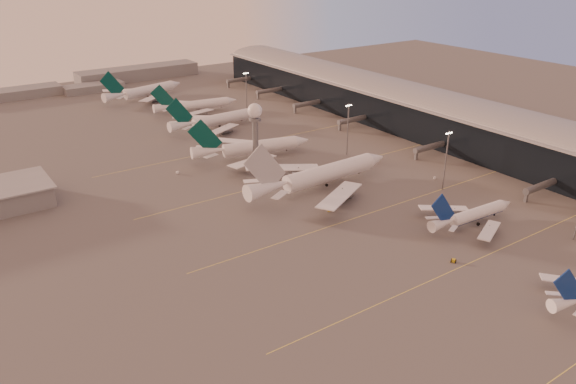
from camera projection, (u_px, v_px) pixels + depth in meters
ground at (461, 294)px, 160.84m from camera, size 700.00×700.00×0.00m
taxiway_markings at (397, 203)px, 218.70m from camera, size 180.00×185.25×0.02m
terminal at (431, 115)px, 295.90m from camera, size 57.00×362.00×23.04m
radar_tower at (255, 123)px, 245.55m from camera, size 6.40×6.40×31.10m
mast_b at (446, 158)px, 225.50m from camera, size 3.60×0.56×25.00m
mast_c at (348, 127)px, 264.36m from camera, size 3.60×0.56×25.00m
mast_d at (246, 91)px, 331.17m from camera, size 3.60×0.56×25.00m
distant_horizon at (104, 79)px, 405.78m from camera, size 165.00×37.50×9.00m
narrowbody_mid at (472, 217)px, 199.81m from camera, size 41.40×33.00×16.17m
widebody_white at (321, 179)px, 229.94m from camera, size 72.59×58.09×25.52m
greentail_a at (252, 150)px, 264.39m from camera, size 57.99×46.33×21.37m
greentail_b at (216, 122)px, 307.35m from camera, size 56.96×45.92×20.68m
greentail_c at (197, 107)px, 337.54m from camera, size 52.73×42.33×19.20m
greentail_d at (144, 93)px, 367.65m from camera, size 59.51×47.46×22.06m
gsv_tug_mid at (454, 261)px, 177.13m from camera, size 3.82×4.23×1.04m
gsv_truck_b at (502, 202)px, 216.42m from camera, size 5.39×3.44×2.05m
gsv_truck_c at (329, 209)px, 211.37m from camera, size 5.02×4.31×1.99m
gsv_catering_b at (435, 175)px, 240.50m from camera, size 4.87×2.91×3.73m
gsv_tug_far at (278, 176)px, 242.65m from camera, size 3.91×4.41×1.08m
gsv_truck_d at (177, 171)px, 246.42m from camera, size 2.82×6.18×2.41m
gsv_tug_hangar at (279, 139)px, 289.57m from camera, size 4.20×3.03×1.09m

